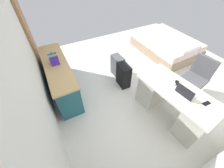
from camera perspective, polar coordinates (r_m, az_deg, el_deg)
name	(u,v)px	position (r m, az deg, el deg)	size (l,w,h in m)	color
ground_plane	(144,81)	(3.75, 12.92, 1.23)	(5.60, 5.60, 0.00)	silver
wall_back	(27,66)	(2.32, -31.36, 6.27)	(4.19, 0.10, 2.63)	silver
door_wooden	(31,38)	(3.81, -30.21, 15.84)	(0.88, 0.05, 2.04)	#936038
desk	(173,102)	(2.95, 23.48, -6.87)	(1.51, 0.84, 0.72)	silver
office_chair	(195,80)	(3.57, 30.70, 1.44)	(0.54, 0.54, 0.94)	black
credenza	(60,78)	(3.39, -20.29, 2.44)	(1.80, 0.48, 0.77)	#235B6B
bed	(166,45)	(4.97, 21.06, 14.70)	(1.93, 1.44, 0.58)	gray
suitcase_black	(124,75)	(3.38, 4.75, 3.50)	(0.36, 0.22, 0.59)	black
suitcase_spare_grey	(117,66)	(3.68, 2.25, 7.37)	(0.36, 0.22, 0.56)	#4C4C51
laptop	(185,93)	(2.64, 27.80, -3.20)	(0.34, 0.26, 0.21)	#B7B7BC
computer_mouse	(174,84)	(2.76, 23.84, -0.09)	(0.06, 0.10, 0.03)	white
cell_phone_near_laptop	(207,103)	(2.72, 34.16, -6.54)	(0.07, 0.14, 0.01)	black
cell_phone_by_mouse	(177,83)	(2.83, 24.96, 0.45)	(0.07, 0.14, 0.01)	black
book_row	(54,60)	(3.12, -22.62, 9.20)	(0.15, 0.17, 0.21)	#4025AF
figurine_small	(51,53)	(3.45, -23.54, 11.53)	(0.08, 0.08, 0.11)	#4C7FBF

